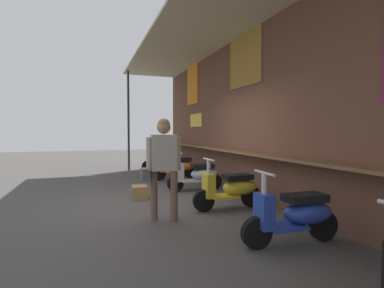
{
  "coord_description": "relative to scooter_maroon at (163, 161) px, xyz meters",
  "views": [
    {
      "loc": [
        5.9,
        -1.46,
        1.48
      ],
      "look_at": [
        -1.29,
        1.05,
        1.13
      ],
      "focal_mm": 27.67,
      "sensor_mm": 36.0,
      "label": 1
    }
  ],
  "objects": [
    {
      "name": "ground_plane",
      "position": [
        4.57,
        -1.08,
        -0.39
      ],
      "size": [
        34.49,
        34.49,
        0.0
      ],
      "primitive_type": "plane",
      "color": "#474442"
    },
    {
      "name": "market_stall_facade",
      "position": [
        4.57,
        0.81,
        1.74
      ],
      "size": [
        12.32,
        2.32,
        3.9
      ],
      "color": "brown",
      "rests_on": "ground_plane"
    },
    {
      "name": "scooter_maroon",
      "position": [
        0.0,
        0.0,
        0.0
      ],
      "size": [
        0.46,
        1.4,
        0.97
      ],
      "rotation": [
        0.0,
        0.0,
        -1.53
      ],
      "color": "maroon",
      "rests_on": "ground_plane"
    },
    {
      "name": "scooter_orange",
      "position": [
        1.91,
        0.0,
        0.0
      ],
      "size": [
        0.46,
        1.4,
        0.97
      ],
      "rotation": [
        0.0,
        0.0,
        -1.58
      ],
      "color": "orange",
      "rests_on": "ground_plane"
    },
    {
      "name": "scooter_silver",
      "position": [
        3.65,
        0.0,
        0.0
      ],
      "size": [
        0.46,
        1.4,
        0.97
      ],
      "rotation": [
        0.0,
        0.0,
        -1.61
      ],
      "color": "#B2B5BA",
      "rests_on": "ground_plane"
    },
    {
      "name": "scooter_yellow",
      "position": [
        5.49,
        0.0,
        0.0
      ],
      "size": [
        0.46,
        1.4,
        0.97
      ],
      "rotation": [
        0.0,
        0.0,
        -1.55
      ],
      "color": "gold",
      "rests_on": "ground_plane"
    },
    {
      "name": "scooter_blue",
      "position": [
        7.33,
        -0.0,
        0.0
      ],
      "size": [
        0.47,
        1.4,
        0.97
      ],
      "rotation": [
        0.0,
        0.0,
        -1.62
      ],
      "color": "#233D9E",
      "rests_on": "ground_plane"
    },
    {
      "name": "shopper_with_handbag",
      "position": [
        5.77,
        -1.41,
        0.64
      ],
      "size": [
        0.27,
        0.66,
        1.68
      ],
      "rotation": [
        0.0,
        0.0,
        -0.05
      ],
      "color": "brown",
      "rests_on": "ground_plane"
    },
    {
      "name": "merchandise_crate",
      "position": [
        4.1,
        -1.52,
        -0.25
      ],
      "size": [
        0.41,
        0.34,
        0.28
      ],
      "primitive_type": "cube",
      "rotation": [
        0.0,
        0.0,
        -0.09
      ],
      "color": "olive",
      "rests_on": "ground_plane"
    }
  ]
}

